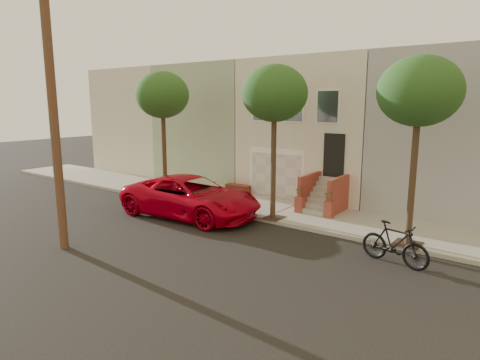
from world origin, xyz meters
The scene contains 9 objects.
ground centered at (0.00, 0.00, 0.00)m, with size 90.00×90.00×0.00m, color black.
sidewalk centered at (0.00, 5.35, 0.07)m, with size 40.00×3.70×0.15m, color gray.
house_row centered at (0.00, 11.19, 3.64)m, with size 33.10×11.70×7.00m.
tree_left centered at (-5.50, 3.90, 5.26)m, with size 2.70×2.57×6.30m.
tree_mid centered at (1.00, 3.90, 5.26)m, with size 2.70×2.57×6.30m.
tree_right centered at (6.50, 3.90, 5.26)m, with size 2.70×2.57×6.30m.
utility_pole centered at (8.00, -3.20, 5.19)m, with size 23.60×1.22×10.00m.
pickup_truck centered at (-2.27, 2.36, 0.89)m, with size 2.94×6.39×1.77m, color #BC0018.
motorcycle centered at (6.56, 2.12, 0.66)m, with size 0.62×2.21×1.33m, color black.
Camera 1 is at (10.03, -10.50, 4.96)m, focal length 31.06 mm.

